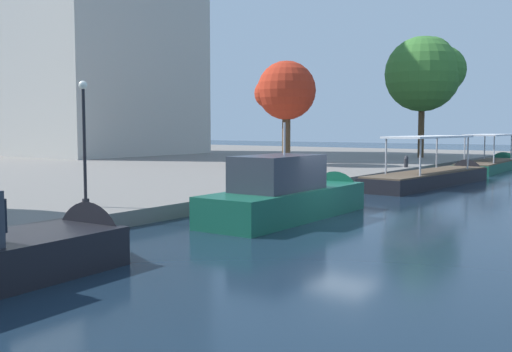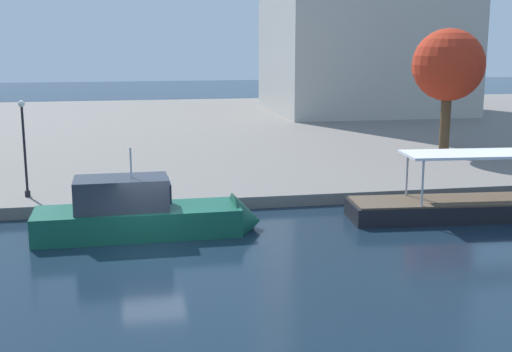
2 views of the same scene
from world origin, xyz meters
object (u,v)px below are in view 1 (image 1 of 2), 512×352
object	(u,v)px
tree_1	(427,71)
lamp_post	(84,140)
tour_boat_3	(435,179)
tour_boat_4	(491,167)
motor_yacht_2	(294,200)
mooring_bollard_0	(406,161)
tree_3	(284,92)
mooring_bollard_1	(406,162)

from	to	relation	value
tree_1	lamp_post	bearing A→B (deg)	-176.96
tree_1	tour_boat_3	bearing A→B (deg)	-158.97
tour_boat_3	lamp_post	size ratio (longest dim) A/B	3.05
tour_boat_3	tour_boat_4	world-z (taller)	tour_boat_3
motor_yacht_2	tour_boat_4	bearing A→B (deg)	-0.30
motor_yacht_2	tour_boat_3	world-z (taller)	motor_yacht_2
tour_boat_3	lamp_post	distance (m)	23.12
tour_boat_4	motor_yacht_2	bearing A→B (deg)	178.80
mooring_bollard_0	lamp_post	size ratio (longest dim) A/B	0.18
lamp_post	tree_1	xyz separation A→B (m)	(43.37, 2.30, 6.04)
mooring_bollard_0	tree_3	xyz separation A→B (m)	(-3.20, 9.04, 5.36)
motor_yacht_2	mooring_bollard_0	size ratio (longest dim) A/B	11.18
mooring_bollard_1	tree_1	distance (m)	17.58
motor_yacht_2	tree_1	xyz separation A→B (m)	(37.65, 7.95, 8.43)
motor_yacht_2	tour_boat_4	distance (m)	31.67
motor_yacht_2	lamp_post	bearing A→B (deg)	134.84
tour_boat_4	mooring_bollard_1	distance (m)	9.97
mooring_bollard_0	tree_3	bearing A→B (deg)	109.50
tour_boat_3	mooring_bollard_1	bearing A→B (deg)	39.97
motor_yacht_2	lamp_post	size ratio (longest dim) A/B	2.04
tour_boat_4	tree_1	size ratio (longest dim) A/B	1.12
tour_boat_4	lamp_post	distance (m)	37.90
tour_boat_4	tree_1	world-z (taller)	tree_1
mooring_bollard_1	lamp_post	xyz separation A→B (m)	(-28.27, 1.55, 2.09)
tour_boat_3	tree_3	xyz separation A→B (m)	(3.32, 13.46, 6.06)
tree_3	lamp_post	bearing A→B (deg)	-163.36
tree_3	tree_1	bearing A→B (deg)	-16.62
lamp_post	tree_3	world-z (taller)	tree_3
mooring_bollard_0	tour_boat_4	bearing A→B (deg)	-25.26
motor_yacht_2	mooring_bollard_1	distance (m)	22.92
mooring_bollard_0	tree_1	bearing A→B (deg)	14.22
tour_boat_3	motor_yacht_2	bearing A→B (deg)	-175.97
tour_boat_4	mooring_bollard_1	world-z (taller)	tour_boat_4
lamp_post	tree_3	size ratio (longest dim) A/B	0.57
tour_boat_3	mooring_bollard_0	world-z (taller)	tour_boat_3
motor_yacht_2	tour_boat_3	bearing A→B (deg)	-1.22
mooring_bollard_1	tree_3	world-z (taller)	tree_3
lamp_post	tree_3	distance (m)	26.85
lamp_post	tree_1	bearing A→B (deg)	3.04
motor_yacht_2	mooring_bollard_0	bearing A→B (deg)	9.86
lamp_post	tour_boat_3	bearing A→B (deg)	-14.72
mooring_bollard_0	mooring_bollard_1	distance (m)	0.48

